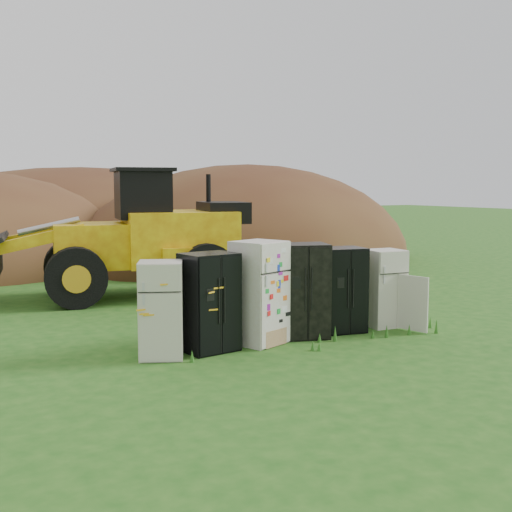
{
  "coord_description": "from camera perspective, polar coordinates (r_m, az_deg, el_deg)",
  "views": [
    {
      "loc": [
        -6.49,
        -10.0,
        2.91
      ],
      "look_at": [
        0.5,
        2.0,
        1.37
      ],
      "focal_mm": 45.0,
      "sensor_mm": 36.0,
      "label": 1
    }
  ],
  "objects": [
    {
      "name": "fridge_open_door",
      "position": [
        13.49,
        11.3,
        -2.81
      ],
      "size": [
        0.79,
        0.74,
        1.59
      ],
      "primitive_type": null,
      "rotation": [
        0.0,
        0.0,
        -0.11
      ],
      "color": "beige",
      "rests_on": "ground"
    },
    {
      "name": "wheel_loader",
      "position": [
        16.8,
        -12.81,
        1.95
      ],
      "size": [
        7.33,
        4.15,
        3.34
      ],
      "primitive_type": null,
      "rotation": [
        0.0,
        0.0,
        -0.2
      ],
      "color": "yellow",
      "rests_on": "ground"
    },
    {
      "name": "ground",
      "position": [
        12.27,
        2.72,
        -7.39
      ],
      "size": [
        120.0,
        120.0,
        0.0
      ],
      "primitive_type": "plane",
      "color": "#1F5416",
      "rests_on": "ground"
    },
    {
      "name": "fridge_leftmost",
      "position": [
        10.95,
        -8.44,
        -4.74
      ],
      "size": [
        0.95,
        0.93,
        1.64
      ],
      "primitive_type": null,
      "rotation": [
        0.0,
        0.0,
        -0.43
      ],
      "color": "beige",
      "rests_on": "ground"
    },
    {
      "name": "fridge_sticker",
      "position": [
        11.77,
        0.24,
        -3.26
      ],
      "size": [
        1.05,
        1.01,
        1.89
      ],
      "primitive_type": null,
      "rotation": [
        0.0,
        0.0,
        0.33
      ],
      "color": "silver",
      "rests_on": "ground"
    },
    {
      "name": "fridge_black_side",
      "position": [
        11.29,
        -4.18,
        -4.12
      ],
      "size": [
        0.98,
        0.82,
        1.73
      ],
      "primitive_type": null,
      "rotation": [
        0.0,
        0.0,
        0.12
      ],
      "color": "black",
      "rests_on": "ground"
    },
    {
      "name": "fridge_dark_mid",
      "position": [
        12.31,
        4.19,
        -3.08
      ],
      "size": [
        1.12,
        1.01,
        1.8
      ],
      "primitive_type": null,
      "rotation": [
        0.0,
        0.0,
        -0.34
      ],
      "color": "black",
      "rests_on": "ground"
    },
    {
      "name": "fridge_black_right",
      "position": [
        12.86,
        7.63,
        -2.98
      ],
      "size": [
        0.96,
        0.85,
        1.68
      ],
      "primitive_type": null,
      "rotation": [
        0.0,
        0.0,
        -0.2
      ],
      "color": "black",
      "rests_on": "ground"
    },
    {
      "name": "dirt_mound_back",
      "position": [
        29.0,
        -15.08,
        0.36
      ],
      "size": [
        19.25,
        12.84,
        7.35
      ],
      "primitive_type": "ellipsoid",
      "color": "#452316",
      "rests_on": "ground"
    },
    {
      "name": "dirt_mound_right",
      "position": [
        24.45,
        -0.7,
        -0.49
      ],
      "size": [
        13.51,
        9.91,
        7.36
      ],
      "primitive_type": "ellipsoid",
      "color": "#452316",
      "rests_on": "ground"
    }
  ]
}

